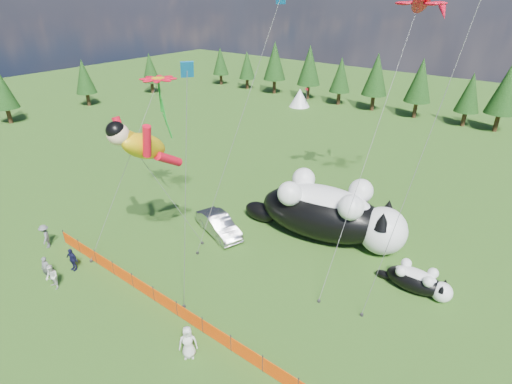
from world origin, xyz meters
TOP-DOWN VIEW (x-y plane):
  - ground at (0.00, 0.00)m, footprint 160.00×160.00m
  - safety_fence at (0.00, -3.00)m, footprint 22.06×0.06m
  - tree_line at (0.00, 45.00)m, footprint 90.00×4.00m
  - festival_tents at (11.00, 40.00)m, footprint 50.00×3.20m
  - cat_large at (3.76, 9.38)m, footprint 12.46×6.02m
  - cat_small at (10.95, 7.40)m, footprint 4.59×1.66m
  - car at (-2.96, 4.79)m, footprint 4.90×3.02m
  - spectator_a at (-7.98, -5.80)m, footprint 0.71×0.62m
  - spectator_b at (-6.80, -6.03)m, footprint 0.84×0.51m
  - spectator_c at (-7.57, -4.28)m, footprint 1.03×0.66m
  - spectator_d at (-11.49, -4.05)m, footprint 1.30×1.16m
  - spectator_e at (3.53, -4.53)m, footprint 1.09×1.07m
  - superhero_kite at (-4.42, 0.19)m, footprint 6.12×6.37m
  - gecko_kite at (6.06, 14.75)m, footprint 4.90×15.16m
  - flower_kite at (-6.76, 3.61)m, footprint 3.27×8.51m
  - diamond_kite_a at (0.02, 7.43)m, footprint 3.13×6.21m
  - diamond_kite_c at (2.50, -2.35)m, footprint 2.26×0.89m

SIDE VIEW (x-z plane):
  - ground at x=0.00m, z-range 0.00..0.00m
  - safety_fence at x=0.00m, z-range -0.05..1.05m
  - car at x=-2.96m, z-range 0.00..1.52m
  - cat_small at x=10.95m, z-range -0.04..1.62m
  - spectator_c at x=-7.57m, z-range 0.00..1.62m
  - spectator_a at x=-7.98m, z-range 0.00..1.63m
  - spectator_b at x=-6.80m, z-range 0.00..1.68m
  - spectator_d at x=-11.49m, z-range 0.00..1.81m
  - spectator_e at x=3.53m, z-range 0.00..1.89m
  - festival_tents at x=11.00m, z-range 0.00..2.80m
  - cat_large at x=3.76m, z-range -0.11..4.41m
  - tree_line at x=0.00m, z-range 0.00..8.00m
  - superhero_kite at x=-4.42m, z-range 2.73..13.32m
  - flower_kite at x=-6.76m, z-range 4.55..17.56m
  - diamond_kite_c at x=2.50m, z-range 5.76..20.09m
  - diamond_kite_a at x=0.02m, z-range 6.68..24.00m
  - gecko_kite at x=6.06m, z-range 5.98..25.67m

